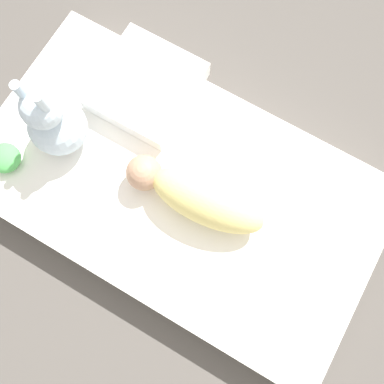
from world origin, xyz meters
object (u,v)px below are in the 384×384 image
at_px(swaddled_baby, 198,196).
at_px(bunny_plush, 54,123).
at_px(turtle_plush, 4,158).
at_px(pillow, 146,86).

relative_size(swaddled_baby, bunny_plush, 1.41).
distance_m(bunny_plush, turtle_plush, 0.25).
height_order(pillow, turtle_plush, pillow).
bearing_deg(pillow, bunny_plush, 62.05).
distance_m(pillow, turtle_plush, 0.58).
bearing_deg(pillow, swaddled_baby, 143.82).
distance_m(swaddled_baby, turtle_plush, 0.72).
bearing_deg(swaddled_baby, turtle_plush, 12.32).
height_order(swaddled_baby, pillow, swaddled_baby).
distance_m(pillow, bunny_plush, 0.36).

